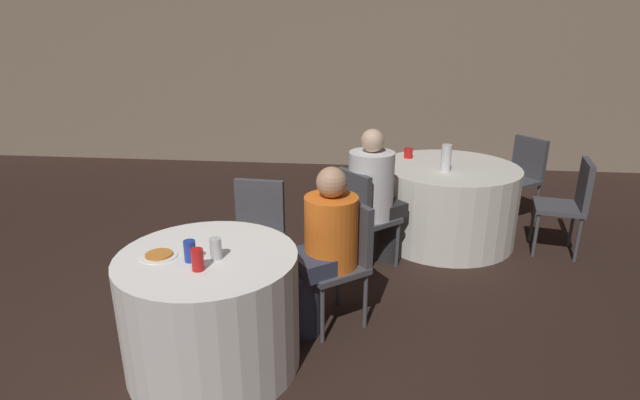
# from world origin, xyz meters

# --- Properties ---
(ground_plane) EXTENTS (16.00, 16.00, 0.00)m
(ground_plane) POSITION_xyz_m (0.00, 0.00, 0.00)
(ground_plane) COLOR black
(wall_back) EXTENTS (16.00, 0.06, 2.80)m
(wall_back) POSITION_xyz_m (0.00, 4.78, 1.40)
(wall_back) COLOR gray
(wall_back) RESTS_ON ground_plane
(table_near) EXTENTS (1.04, 1.04, 0.73)m
(table_near) POSITION_xyz_m (0.20, 0.13, 0.36)
(table_near) COLOR white
(table_near) RESTS_ON ground_plane
(table_far) EXTENTS (1.29, 1.29, 0.73)m
(table_far) POSITION_xyz_m (1.84, 2.19, 0.36)
(table_far) COLOR white
(table_far) RESTS_ON ground_plane
(chair_near_northeast) EXTENTS (0.56, 0.56, 0.86)m
(chair_near_northeast) POSITION_xyz_m (0.94, 0.69, 0.52)
(chair_near_northeast) COLOR #47474C
(chair_near_northeast) RESTS_ON ground_plane
(chair_near_north) EXTENTS (0.43, 0.43, 0.86)m
(chair_near_north) POSITION_xyz_m (0.27, 1.06, 0.52)
(chair_near_north) COLOR #47474C
(chair_near_north) RESTS_ON ground_plane
(chair_far_northeast) EXTENTS (0.56, 0.56, 0.86)m
(chair_far_northeast) POSITION_xyz_m (2.68, 2.83, 0.52)
(chair_far_northeast) COLOR #47474C
(chair_far_northeast) RESTS_ON ground_plane
(chair_far_southwest) EXTENTS (0.56, 0.56, 0.86)m
(chair_far_southwest) POSITION_xyz_m (1.05, 1.49, 0.52)
(chair_far_southwest) COLOR #47474C
(chair_far_southwest) RESTS_ON ground_plane
(chair_far_east) EXTENTS (0.47, 0.47, 0.86)m
(chair_far_east) POSITION_xyz_m (2.87, 1.99, 0.52)
(chair_far_east) COLOR #47474C
(chair_far_east) RESTS_ON ground_plane
(person_white_shirt) EXTENTS (0.50, 0.50, 1.19)m
(person_white_shirt) POSITION_xyz_m (1.16, 1.59, 0.61)
(person_white_shirt) COLOR #282828
(person_white_shirt) RESTS_ON ground_plane
(person_orange_shirt) EXTENTS (0.49, 0.47, 1.12)m
(person_orange_shirt) POSITION_xyz_m (0.81, 0.60, 0.58)
(person_orange_shirt) COLOR #33384C
(person_orange_shirt) RESTS_ON ground_plane
(pizza_plate_near) EXTENTS (0.21, 0.21, 0.02)m
(pizza_plate_near) POSITION_xyz_m (-0.07, 0.09, 0.73)
(pizza_plate_near) COLOR white
(pizza_plate_near) RESTS_ON table_near
(soda_can_blue) EXTENTS (0.07, 0.07, 0.12)m
(soda_can_blue) POSITION_xyz_m (0.13, 0.05, 0.79)
(soda_can_blue) COLOR #1E38A5
(soda_can_blue) RESTS_ON table_near
(soda_can_silver) EXTENTS (0.07, 0.07, 0.12)m
(soda_can_silver) POSITION_xyz_m (0.27, 0.10, 0.79)
(soda_can_silver) COLOR silver
(soda_can_silver) RESTS_ON table_near
(soda_can_red) EXTENTS (0.07, 0.07, 0.12)m
(soda_can_red) POSITION_xyz_m (0.21, -0.05, 0.79)
(soda_can_red) COLOR red
(soda_can_red) RESTS_ON table_near
(bottle_far) EXTENTS (0.09, 0.09, 0.25)m
(bottle_far) POSITION_xyz_m (1.77, 2.00, 0.85)
(bottle_far) COLOR white
(bottle_far) RESTS_ON table_far
(cup_far) EXTENTS (0.08, 0.08, 0.10)m
(cup_far) POSITION_xyz_m (1.47, 2.45, 0.77)
(cup_far) COLOR red
(cup_far) RESTS_ON table_far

